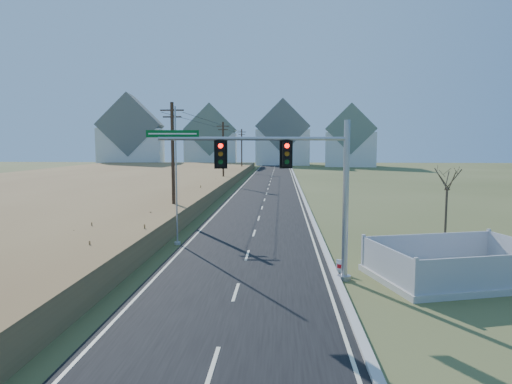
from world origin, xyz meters
The scene contains 16 objects.
ground centered at (0.00, 0.00, 0.00)m, with size 260.00×260.00×0.00m, color #454B24.
road centered at (0.00, 50.00, 0.03)m, with size 8.00×180.00×0.06m, color black.
curb centered at (4.15, 50.00, 0.09)m, with size 0.30×180.00×0.18m, color #B2AFA8.
reed_marsh centered at (-24.00, 40.00, 0.65)m, with size 38.00×110.00×1.30m, color olive.
utility_pole_near centered at (-6.50, 15.00, 4.68)m, with size 1.80×0.26×9.00m.
utility_pole_mid centered at (-6.50, 45.00, 4.68)m, with size 1.80×0.26×9.00m.
utility_pole_far centered at (-6.50, 75.00, 4.68)m, with size 1.80×0.26×9.00m.
condo_nw centered at (-38.00, 100.00, 7.70)m, with size 17.69×13.38×19.05m.
condo_nnw centered at (-18.00, 108.00, 6.94)m, with size 14.93×11.17×17.03m.
condo_n centered at (2.00, 112.00, 7.61)m, with size 15.27×10.20×18.54m.
condo_ne centered at (20.00, 104.00, 6.84)m, with size 14.12×10.51×16.52m.
traffic_signal_mast centered at (2.66, -0.12, 4.24)m, with size 8.56×1.28×6.86m.
fence_enclosure centered at (9.36, 0.39, 0.30)m, with size 7.93×6.38×1.59m.
open_sign centered at (4.50, 1.02, 0.33)m, with size 0.44×0.32×0.62m.
flagpole centered at (-4.30, 6.59, 3.19)m, with size 0.36×0.36×7.99m.
bare_tree centered at (12.06, 9.51, 3.82)m, with size 1.79×1.79×4.73m.
Camera 1 is at (1.77, -19.32, 5.83)m, focal length 32.00 mm.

